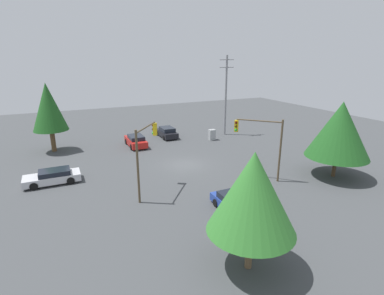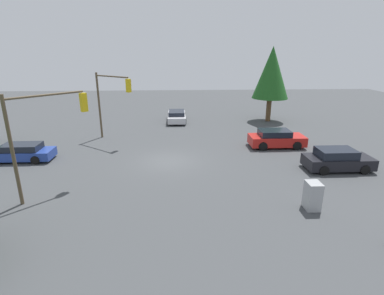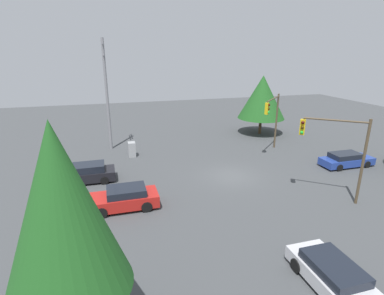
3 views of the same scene
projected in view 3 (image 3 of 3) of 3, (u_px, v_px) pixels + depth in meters
name	position (u px, v px, depth m)	size (l,w,h in m)	color
ground_plane	(231.00, 176.00, 24.59)	(80.00, 80.00, 0.00)	#424447
sedan_dark	(87.00, 173.00, 23.34)	(2.00, 4.35, 1.44)	black
sedan_blue	(346.00, 160.00, 26.54)	(1.87, 4.71, 1.24)	#233D93
sedan_silver	(336.00, 278.00, 12.69)	(4.71, 2.05, 1.23)	silver
sedan_red	(124.00, 198.00, 19.37)	(2.04, 4.45, 1.43)	red
traffic_signal_main	(337.00, 144.00, 19.54)	(2.73, 3.38, 5.80)	brown
traffic_signal_cross	(273.00, 114.00, 29.30)	(3.13, 3.17, 5.69)	brown
utility_pole_tall	(107.00, 93.00, 29.75)	(2.20, 0.28, 11.03)	gray
electrical_cabinet	(132.00, 149.00, 28.96)	(0.83, 0.68, 1.43)	#9EA0A3
tree_far	(61.00, 212.00, 8.80)	(3.90, 3.90, 8.06)	brown
tree_corner	(262.00, 97.00, 35.98)	(5.64, 5.64, 7.07)	#4C3823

